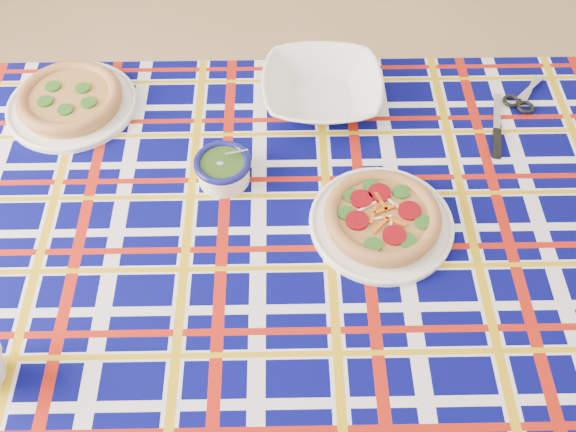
{
  "coord_description": "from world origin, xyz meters",
  "views": [
    {
      "loc": [
        0.1,
        -0.99,
        1.73
      ],
      "look_at": [
        0.09,
        -0.23,
        0.72
      ],
      "focal_mm": 40.0,
      "sensor_mm": 36.0,
      "label": 1
    }
  ],
  "objects_px": {
    "dining_table": "(293,233)",
    "serving_bowl": "(322,90)",
    "pesto_bowl": "(223,168)",
    "main_focaccia_plate": "(382,217)"
  },
  "relations": [
    {
      "from": "pesto_bowl",
      "to": "serving_bowl",
      "type": "distance_m",
      "value": 0.32
    },
    {
      "from": "main_focaccia_plate",
      "to": "serving_bowl",
      "type": "xyz_separation_m",
      "value": [
        -0.11,
        0.36,
        0.01
      ]
    },
    {
      "from": "main_focaccia_plate",
      "to": "serving_bowl",
      "type": "relative_size",
      "value": 1.07
    },
    {
      "from": "dining_table",
      "to": "serving_bowl",
      "type": "distance_m",
      "value": 0.35
    },
    {
      "from": "dining_table",
      "to": "pesto_bowl",
      "type": "distance_m",
      "value": 0.2
    },
    {
      "from": "dining_table",
      "to": "pesto_bowl",
      "type": "height_order",
      "value": "pesto_bowl"
    },
    {
      "from": "pesto_bowl",
      "to": "serving_bowl",
      "type": "bearing_deg",
      "value": 48.64
    },
    {
      "from": "dining_table",
      "to": "serving_bowl",
      "type": "bearing_deg",
      "value": 77.45
    },
    {
      "from": "main_focaccia_plate",
      "to": "pesto_bowl",
      "type": "relative_size",
      "value": 2.47
    },
    {
      "from": "serving_bowl",
      "to": "dining_table",
      "type": "bearing_deg",
      "value": -101.1
    }
  ]
}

